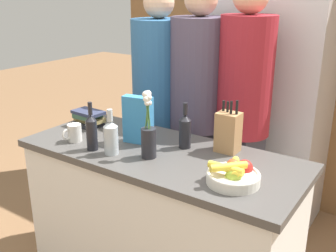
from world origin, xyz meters
name	(u,v)px	position (x,y,z in m)	size (l,w,h in m)	color
kitchen_island	(160,224)	(0.00, 0.00, 0.46)	(1.56, 0.65, 0.92)	silver
back_wall_wood	(268,47)	(0.00, 1.54, 1.30)	(2.76, 0.12, 2.60)	brown
refrigerator	(267,100)	(0.16, 1.18, 0.96)	(0.85, 0.63, 1.91)	#B7B7BC
fruit_bowl	(234,174)	(0.49, -0.11, 0.96)	(0.24, 0.24, 0.11)	silver
knife_block	(228,132)	(0.30, 0.21, 1.03)	(0.12, 0.10, 0.29)	#A87A4C
flower_vase	(148,135)	(0.00, -0.10, 1.04)	(0.08, 0.08, 0.35)	#232328
cereal_box	(138,120)	(-0.17, 0.04, 1.05)	(0.18, 0.09, 0.27)	teal
coffee_mug	(74,133)	(-0.49, -0.15, 0.97)	(0.08, 0.12, 0.10)	silver
book_stack	(88,118)	(-0.62, 0.09, 0.97)	(0.21, 0.14, 0.10)	#232328
bottle_oil	(111,137)	(-0.19, -0.17, 1.01)	(0.08, 0.08, 0.25)	#B2BCC1
bottle_vinegar	(92,131)	(-0.31, -0.19, 1.02)	(0.06, 0.06, 0.27)	black
bottle_wine	(185,130)	(0.09, 0.12, 1.02)	(0.07, 0.07, 0.26)	black
person_at_sink	(160,102)	(-0.42, 0.59, 0.99)	(0.38, 0.38, 1.77)	#383842
person_in_blue	(198,106)	(-0.11, 0.60, 1.01)	(0.38, 0.38, 1.79)	#383842
person_in_red_tee	(243,110)	(0.21, 0.62, 1.03)	(0.33, 0.33, 1.82)	#383842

